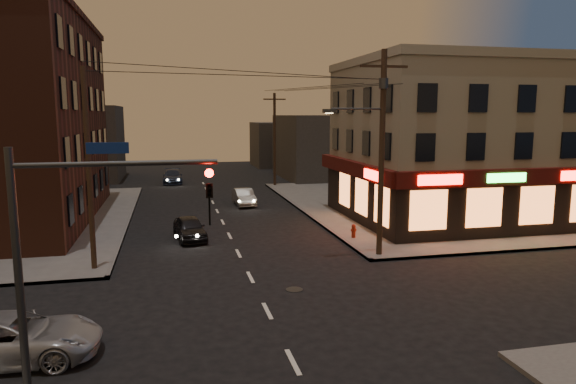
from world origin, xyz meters
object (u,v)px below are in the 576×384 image
object	(u,v)px
suv_cross	(11,338)
sedan_far	(173,176)
sedan_near	(190,228)
sedan_mid	(244,197)
fire_hydrant	(354,230)

from	to	relation	value
suv_cross	sedan_far	bearing A→B (deg)	-4.47
sedan_near	sedan_far	bearing A→B (deg)	84.57
sedan_mid	sedan_far	bearing A→B (deg)	107.84
sedan_near	sedan_far	xyz separation A→B (m)	(-0.77, 25.14, 0.04)
sedan_near	sedan_mid	xyz separation A→B (m)	(4.62, 10.46, -0.01)
suv_cross	sedan_far	world-z (taller)	sedan_far
sedan_near	sedan_far	world-z (taller)	sedan_far
sedan_far	fire_hydrant	xyz separation A→B (m)	(9.85, -27.38, -0.13)
sedan_near	sedan_far	distance (m)	25.15
suv_cross	sedan_far	distance (m)	39.18
sedan_mid	suv_cross	bearing A→B (deg)	-115.21
suv_cross	sedan_near	bearing A→B (deg)	-19.57
fire_hydrant	suv_cross	bearing A→B (deg)	-141.92
suv_cross	sedan_mid	xyz separation A→B (m)	(10.22, 24.21, -0.05)
suv_cross	sedan_mid	size ratio (longest dim) A/B	1.27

